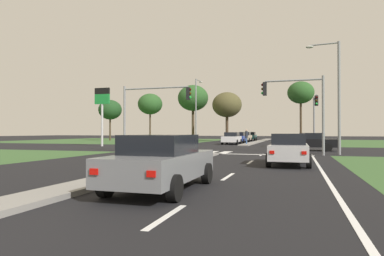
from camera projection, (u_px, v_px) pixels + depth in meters
ground_plane at (231, 149)px, 31.67m from camera, size 200.00×200.00×0.00m
grass_verge_far_left at (120, 140)px, 62.63m from camera, size 35.00×35.00×0.01m
median_island_near at (143, 170)px, 13.53m from camera, size 1.20×22.00×0.14m
median_island_far at (260, 141)px, 55.54m from camera, size 1.20×36.00×0.14m
lane_dash_near at (167, 216)px, 6.45m from camera, size 0.14×2.00×0.01m
lane_dash_second at (228, 177)px, 12.18m from camera, size 0.14×2.00×0.01m
lane_dash_third at (250, 162)px, 17.91m from camera, size 0.14×2.00×0.01m
lane_dash_fourth at (261, 155)px, 23.64m from camera, size 0.14×2.00×0.01m
edge_line_right at (325, 176)px, 12.45m from camera, size 0.14×24.00×0.01m
stop_bar_near at (266, 155)px, 23.86m from camera, size 6.40×0.50×0.01m
crosswalk_bar_near at (145, 151)px, 28.60m from camera, size 0.70×2.80×0.01m
crosswalk_bar_second at (158, 151)px, 28.26m from camera, size 0.70×2.80×0.01m
crosswalk_bar_third at (171, 151)px, 27.92m from camera, size 0.70×2.80×0.01m
crosswalk_bar_fourth at (184, 152)px, 27.58m from camera, size 0.70×2.80×0.01m
crosswalk_bar_fifth at (197, 152)px, 27.24m from camera, size 0.70×2.80×0.01m
crosswalk_bar_sixth at (211, 152)px, 26.90m from camera, size 0.70×2.80×0.01m
crosswalk_bar_seventh at (225, 152)px, 26.56m from camera, size 0.70×2.80×0.01m
car_black_near at (310, 142)px, 28.98m from camera, size 4.38×2.01×1.52m
car_beige_second at (245, 137)px, 55.08m from camera, size 2.05×4.64×1.58m
car_silver_third at (289, 149)px, 16.51m from camera, size 1.96×4.46×1.53m
car_blue_fourth at (239, 137)px, 49.24m from camera, size 2.09×4.26×1.55m
car_white_fifth at (232, 138)px, 43.52m from camera, size 2.07×4.57×1.55m
car_teal_sixth at (251, 136)px, 62.72m from camera, size 2.01×4.40×1.58m
car_grey_seventh at (162, 162)px, 9.43m from camera, size 2.03×4.58×1.54m
traffic_signal_near_right at (300, 101)px, 23.61m from camera, size 4.28×0.32×5.48m
traffic_signal_near_left at (149, 105)px, 27.01m from camera, size 5.83×0.32×5.34m
traffic_signal_far_right at (315, 111)px, 33.95m from camera, size 0.32×5.03×5.28m
street_lamp_second at (336, 91)px, 23.87m from camera, size 2.32×0.47×8.00m
street_lamp_third at (196, 107)px, 51.30m from camera, size 0.56×2.40×9.64m
pedestrian_at_median at (246, 135)px, 40.97m from camera, size 0.34×0.34×1.76m
fuel_price_totem at (102, 104)px, 37.73m from camera, size 1.80×0.24×6.51m
treeline_near at (110, 110)px, 62.53m from camera, size 4.27×4.27×7.50m
treeline_second at (150, 104)px, 61.02m from camera, size 4.42×4.42×8.50m
treeline_third at (193, 98)px, 60.41m from camera, size 5.43×5.43×9.96m
treeline_fourth at (227, 105)px, 57.05m from camera, size 4.96×4.96×8.29m
treeline_fifth at (301, 93)px, 54.08m from camera, size 4.17×4.17×9.67m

